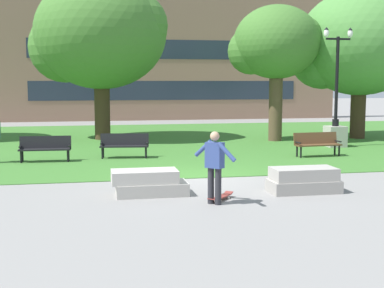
{
  "coord_description": "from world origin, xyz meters",
  "views": [
    {
      "loc": [
        -3.26,
        -15.27,
        2.85
      ],
      "look_at": [
        -0.56,
        -1.4,
        1.2
      ],
      "focal_mm": 50.0,
      "sensor_mm": 36.0,
      "label": 1
    }
  ],
  "objects_px": {
    "person_skateboarder": "(215,163)",
    "park_bench_near_right": "(317,143)",
    "skateboard": "(221,197)",
    "lamp_post_right": "(335,123)",
    "concrete_block_center": "(148,183)",
    "park_bench_near_left": "(124,144)",
    "park_bench_far_left": "(45,147)",
    "concrete_block_left": "(304,180)"
  },
  "relations": [
    {
      "from": "person_skateboarder",
      "to": "park_bench_near_left",
      "type": "height_order",
      "value": "person_skateboarder"
    },
    {
      "from": "concrete_block_left",
      "to": "lamp_post_right",
      "type": "distance_m",
      "value": 10.21
    },
    {
      "from": "person_skateboarder",
      "to": "skateboard",
      "type": "distance_m",
      "value": 0.98
    },
    {
      "from": "concrete_block_left",
      "to": "park_bench_near_left",
      "type": "relative_size",
      "value": 0.97
    },
    {
      "from": "person_skateboarder",
      "to": "lamp_post_right",
      "type": "xyz_separation_m",
      "value": [
        7.73,
        9.68,
        0.09
      ]
    },
    {
      "from": "park_bench_near_right",
      "to": "lamp_post_right",
      "type": "bearing_deg",
      "value": 52.64
    },
    {
      "from": "concrete_block_center",
      "to": "park_bench_near_left",
      "type": "distance_m",
      "value": 6.69
    },
    {
      "from": "park_bench_near_left",
      "to": "lamp_post_right",
      "type": "height_order",
      "value": "lamp_post_right"
    },
    {
      "from": "concrete_block_center",
      "to": "park_bench_near_right",
      "type": "xyz_separation_m",
      "value": [
        7.09,
        5.69,
        0.23
      ]
    },
    {
      "from": "concrete_block_center",
      "to": "skateboard",
      "type": "height_order",
      "value": "concrete_block_center"
    },
    {
      "from": "concrete_block_center",
      "to": "park_bench_near_right",
      "type": "distance_m",
      "value": 9.09
    },
    {
      "from": "skateboard",
      "to": "park_bench_near_left",
      "type": "bearing_deg",
      "value": 103.22
    },
    {
      "from": "concrete_block_center",
      "to": "person_skateboarder",
      "type": "distance_m",
      "value": 2.03
    },
    {
      "from": "concrete_block_left",
      "to": "park_bench_far_left",
      "type": "relative_size",
      "value": 0.99
    },
    {
      "from": "park_bench_near_right",
      "to": "park_bench_far_left",
      "type": "xyz_separation_m",
      "value": [
        -10.08,
        0.59,
        0.0
      ]
    },
    {
      "from": "park_bench_far_left",
      "to": "concrete_block_left",
      "type": "bearing_deg",
      "value": -43.79
    },
    {
      "from": "park_bench_near_left",
      "to": "park_bench_far_left",
      "type": "relative_size",
      "value": 1.02
    },
    {
      "from": "person_skateboarder",
      "to": "park_bench_near_right",
      "type": "height_order",
      "value": "person_skateboarder"
    },
    {
      "from": "skateboard",
      "to": "park_bench_near_right",
      "type": "xyz_separation_m",
      "value": [
        5.45,
        6.64,
        0.45
      ]
    },
    {
      "from": "park_bench_near_right",
      "to": "lamp_post_right",
      "type": "distance_m",
      "value": 3.42
    },
    {
      "from": "person_skateboarder",
      "to": "lamp_post_right",
      "type": "bearing_deg",
      "value": 51.38
    },
    {
      "from": "person_skateboarder",
      "to": "park_bench_near_right",
      "type": "bearing_deg",
      "value": 50.9
    },
    {
      "from": "park_bench_far_left",
      "to": "lamp_post_right",
      "type": "xyz_separation_m",
      "value": [
        12.12,
        2.1,
        0.52
      ]
    },
    {
      "from": "park_bench_near_right",
      "to": "park_bench_far_left",
      "type": "distance_m",
      "value": 10.09
    },
    {
      "from": "park_bench_near_left",
      "to": "concrete_block_center",
      "type": "bearing_deg",
      "value": -88.72
    },
    {
      "from": "concrete_block_left",
      "to": "park_bench_near_right",
      "type": "relative_size",
      "value": 0.98
    },
    {
      "from": "lamp_post_right",
      "to": "person_skateboarder",
      "type": "bearing_deg",
      "value": -128.62
    },
    {
      "from": "park_bench_near_left",
      "to": "park_bench_near_right",
      "type": "distance_m",
      "value": 7.31
    },
    {
      "from": "lamp_post_right",
      "to": "park_bench_near_left",
      "type": "bearing_deg",
      "value": -169.7
    },
    {
      "from": "person_skateboarder",
      "to": "park_bench_near_left",
      "type": "relative_size",
      "value": 0.92
    },
    {
      "from": "park_bench_near_left",
      "to": "park_bench_near_right",
      "type": "bearing_deg",
      "value": -7.84
    },
    {
      "from": "person_skateboarder",
      "to": "park_bench_far_left",
      "type": "bearing_deg",
      "value": 120.09
    },
    {
      "from": "concrete_block_left",
      "to": "concrete_block_center",
      "type": "bearing_deg",
      "value": 174.13
    },
    {
      "from": "park_bench_far_left",
      "to": "person_skateboarder",
      "type": "bearing_deg",
      "value": -59.91
    },
    {
      "from": "concrete_block_center",
      "to": "person_skateboarder",
      "type": "xyz_separation_m",
      "value": [
        1.41,
        -1.3,
        0.66
      ]
    },
    {
      "from": "park_bench_near_left",
      "to": "park_bench_near_right",
      "type": "height_order",
      "value": "same"
    },
    {
      "from": "concrete_block_center",
      "to": "concrete_block_left",
      "type": "distance_m",
      "value": 4.01
    },
    {
      "from": "concrete_block_center",
      "to": "park_bench_near_left",
      "type": "bearing_deg",
      "value": 91.28
    },
    {
      "from": "concrete_block_center",
      "to": "lamp_post_right",
      "type": "distance_m",
      "value": 12.42
    },
    {
      "from": "concrete_block_center",
      "to": "concrete_block_left",
      "type": "xyz_separation_m",
      "value": [
        3.99,
        -0.41,
        0.0
      ]
    },
    {
      "from": "concrete_block_left",
      "to": "lamp_post_right",
      "type": "xyz_separation_m",
      "value": [
        5.15,
        8.79,
        0.75
      ]
    },
    {
      "from": "concrete_block_center",
      "to": "concrete_block_left",
      "type": "height_order",
      "value": "same"
    }
  ]
}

